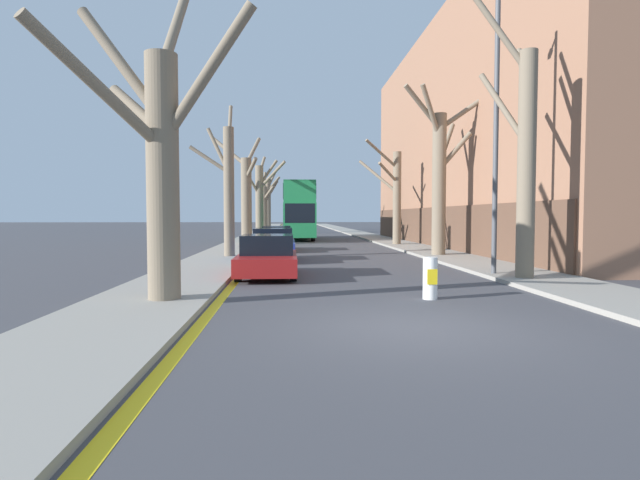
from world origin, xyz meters
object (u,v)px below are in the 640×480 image
at_px(street_tree_right_0, 524,155).
at_px(street_tree_right_2, 395,194).
at_px(street_tree_left_0, 160,152).
at_px(street_tree_left_2, 246,194).
at_px(street_tree_right_1, 440,173).
at_px(traffic_bollard, 430,278).
at_px(street_tree_left_3, 260,197).
at_px(parked_car_2, 277,239).
at_px(street_tree_left_5, 268,202).
at_px(street_tree_left_1, 228,187).
at_px(street_tree_left_4, 265,204).
at_px(double_decker_bus, 299,208).
at_px(parked_car_1, 273,245).
at_px(lamp_post, 493,121).
at_px(parked_car_0, 268,257).

distance_m(street_tree_right_0, street_tree_right_2, 17.92).
relative_size(street_tree_left_0, street_tree_left_2, 1.03).
bearing_deg(street_tree_left_2, street_tree_right_1, -47.01).
xyz_separation_m(street_tree_right_0, street_tree_right_2, (-0.07, 17.92, -0.40)).
bearing_deg(traffic_bollard, street_tree_left_3, 100.03).
distance_m(street_tree_left_0, traffic_bollard, 6.83).
relative_size(street_tree_left_0, street_tree_right_0, 0.90).
bearing_deg(parked_car_2, street_tree_left_5, 93.07).
xyz_separation_m(street_tree_left_1, traffic_bollard, (6.14, -11.76, -2.80)).
distance_m(street_tree_left_0, street_tree_right_1, 15.86).
distance_m(street_tree_left_4, street_tree_left_5, 10.92).
height_order(street_tree_left_0, double_decker_bus, street_tree_left_0).
distance_m(street_tree_right_0, parked_car_1, 11.16).
xyz_separation_m(street_tree_left_4, parked_car_2, (1.98, -27.74, -2.61)).
bearing_deg(street_tree_left_0, street_tree_right_1, 50.54).
xyz_separation_m(street_tree_left_3, lamp_post, (9.05, -29.02, 1.38)).
bearing_deg(street_tree_right_2, street_tree_left_0, -114.79).
bearing_deg(street_tree_left_1, traffic_bollard, -62.42).
xyz_separation_m(street_tree_left_5, street_tree_right_2, (9.73, -34.53, -0.39)).
bearing_deg(street_tree_right_1, traffic_bollard, -108.00).
bearing_deg(street_tree_left_2, traffic_bollard, -74.66).
bearing_deg(street_tree_left_5, parked_car_1, -87.36).
distance_m(street_tree_left_0, street_tree_right_2, 23.38).
height_order(street_tree_right_0, parked_car_2, street_tree_right_0).
relative_size(parked_car_0, parked_car_2, 0.92).
xyz_separation_m(street_tree_right_2, parked_car_2, (-7.65, -4.12, -2.73)).
relative_size(street_tree_left_3, parked_car_1, 1.89).
relative_size(double_decker_bus, parked_car_1, 2.67).
height_order(street_tree_left_2, lamp_post, lamp_post).
bearing_deg(traffic_bollard, street_tree_left_2, 105.34).
distance_m(street_tree_left_2, street_tree_left_3, 10.28).
bearing_deg(parked_car_1, street_tree_left_3, 94.61).
relative_size(street_tree_left_2, parked_car_2, 1.72).
distance_m(parked_car_0, parked_car_1, 5.76).
distance_m(street_tree_left_4, double_decker_bus, 14.79).
height_order(street_tree_right_0, street_tree_right_2, street_tree_right_0).
relative_size(street_tree_left_1, street_tree_left_3, 0.98).
height_order(street_tree_left_0, street_tree_left_1, street_tree_left_0).
relative_size(street_tree_left_3, parked_car_2, 1.68).
relative_size(street_tree_left_1, street_tree_right_0, 0.84).
distance_m(street_tree_left_1, street_tree_right_2, 13.42).
relative_size(street_tree_left_4, street_tree_left_5, 0.83).
relative_size(street_tree_left_1, parked_car_0, 1.78).
xyz_separation_m(street_tree_left_0, lamp_post, (9.37, 4.39, 1.60)).
bearing_deg(street_tree_left_0, street_tree_right_2, 65.21).
bearing_deg(lamp_post, street_tree_left_2, 116.77).
distance_m(street_tree_left_0, street_tree_left_5, 55.75).
bearing_deg(parked_car_0, parked_car_1, 90.00).
height_order(parked_car_0, traffic_bollard, parked_car_0).
bearing_deg(street_tree_left_3, street_tree_right_1, -65.27).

